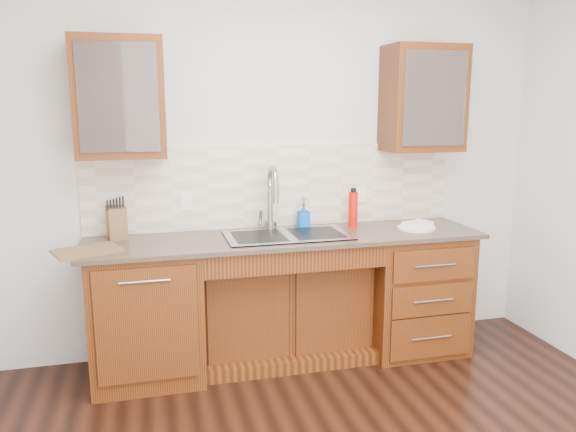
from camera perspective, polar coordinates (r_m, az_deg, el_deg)
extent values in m
cube|color=silver|center=(4.10, -1.39, 5.18)|extent=(4.00, 0.10, 2.70)
cube|color=#593014|center=(3.86, -14.15, -9.50)|extent=(0.70, 0.62, 0.88)
cube|color=#593014|center=(4.08, -0.46, -9.34)|extent=(1.20, 0.44, 0.70)
cube|color=#593014|center=(4.29, 12.36, -7.29)|extent=(0.70, 0.62, 0.88)
cube|color=#84705B|center=(3.82, -0.09, -2.21)|extent=(2.70, 0.65, 0.03)
cube|color=beige|center=(4.06, -1.19, 3.05)|extent=(2.70, 0.02, 0.59)
cube|color=#9E9EA5|center=(3.82, -0.04, -3.28)|extent=(0.84, 0.46, 0.19)
cylinder|color=#999993|center=(3.97, -1.84, 1.46)|extent=(0.04, 0.04, 0.40)
cylinder|color=#999993|center=(4.05, 1.59, 0.52)|extent=(0.02, 0.02, 0.24)
cube|color=#593014|center=(3.76, -16.76, 11.40)|extent=(0.55, 0.34, 0.75)
cube|color=#593014|center=(4.24, 13.54, 11.50)|extent=(0.55, 0.34, 0.75)
cube|color=white|center=(3.97, -10.32, 1.43)|extent=(0.08, 0.01, 0.12)
cube|color=white|center=(4.26, 7.41, 2.19)|extent=(0.08, 0.01, 0.12)
imported|color=blue|center=(4.04, 1.58, 0.03)|extent=(0.08, 0.08, 0.17)
cylinder|color=red|center=(4.11, 6.62, 0.69)|extent=(0.08, 0.08, 0.25)
cylinder|color=white|center=(4.12, 12.90, -1.18)|extent=(0.29, 0.29, 0.02)
cube|color=beige|center=(4.15, 13.04, -0.77)|extent=(0.23, 0.20, 0.03)
cube|color=#A2612C|center=(3.91, -17.01, -0.60)|extent=(0.15, 0.21, 0.21)
cube|color=brown|center=(3.60, -19.74, -3.35)|extent=(0.45, 0.38, 0.02)
imported|color=white|center=(3.76, -18.55, 10.50)|extent=(0.13, 0.13, 0.10)
imported|color=white|center=(3.76, -15.45, 10.61)|extent=(0.10, 0.10, 0.09)
imported|color=silver|center=(4.17, 11.67, 10.87)|extent=(0.15, 0.15, 0.10)
imported|color=white|center=(4.29, 14.91, 10.68)|extent=(0.12, 0.12, 0.09)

